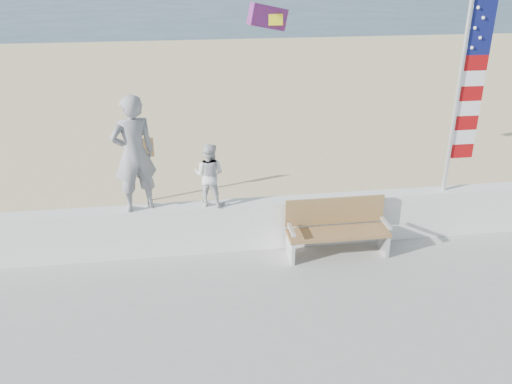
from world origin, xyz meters
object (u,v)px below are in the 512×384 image
at_px(child, 209,175).
at_px(flag, 465,88).
at_px(bench, 337,227).
at_px(adult, 134,154).

bearing_deg(child, flag, -157.22).
distance_m(bench, flag, 3.28).
height_order(bench, flag, flag).
height_order(adult, bench, adult).
distance_m(child, flag, 4.68).
xyz_separation_m(bench, flag, (2.29, 0.45, 2.30)).
bearing_deg(bench, adult, 172.45).
xyz_separation_m(child, bench, (2.19, -0.45, -0.95)).
height_order(child, flag, flag).
distance_m(adult, child, 1.31).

